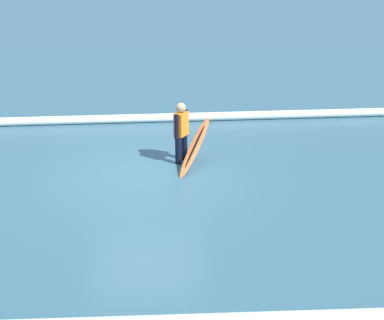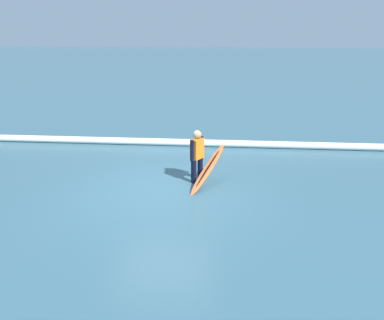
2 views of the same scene
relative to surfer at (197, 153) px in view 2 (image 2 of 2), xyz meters
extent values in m
plane|color=#315564|center=(0.83, 0.52, -0.76)|extent=(183.65, 183.65, 0.00)
cylinder|color=black|center=(-0.07, -0.12, -0.45)|extent=(0.14, 0.14, 0.62)
cylinder|color=black|center=(0.07, 0.12, -0.45)|extent=(0.14, 0.14, 0.62)
cube|color=orange|center=(0.00, 0.00, 0.13)|extent=(0.35, 0.39, 0.52)
sphere|color=#9A7E58|center=(0.00, 0.00, 0.49)|extent=(0.22, 0.22, 0.22)
cylinder|color=black|center=(-0.11, -0.18, 0.13)|extent=(0.09, 0.19, 0.56)
cylinder|color=black|center=(0.11, 0.18, 0.13)|extent=(0.09, 0.11, 0.56)
ellipsoid|color=#E55926|center=(-0.29, 0.18, -0.33)|extent=(0.91, 1.56, 0.88)
ellipsoid|color=black|center=(-0.29, 0.18, -0.33)|extent=(0.64, 1.21, 0.71)
cylinder|color=white|center=(2.80, -2.91, -0.64)|extent=(17.70, 0.69, 0.23)
camera|label=1|loc=(0.38, 9.96, 3.36)|focal=44.81mm
camera|label=2|loc=(-0.78, 8.35, 2.87)|focal=32.70mm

